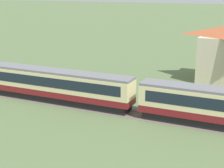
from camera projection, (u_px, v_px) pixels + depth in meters
The scene contains 3 objects.
ground_plane at pixel (213, 125), 37.48m from camera, with size 600.00×600.00×0.00m, color #566B42.
passenger_train at pixel (59, 85), 44.54m from camera, with size 109.52×2.88×4.24m.
railway_track at pixel (86, 106), 43.60m from camera, with size 176.44×3.60×0.04m.
Camera 1 is at (4.61, -36.26, 14.52)m, focal length 55.00 mm.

